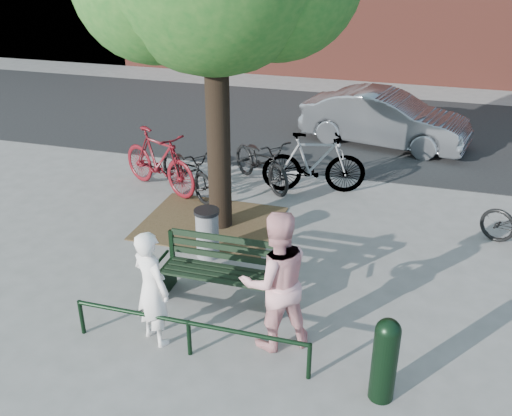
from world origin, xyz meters
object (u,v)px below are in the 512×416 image
(bollard, at_px, (385,357))
(litter_bin, at_px, (207,233))
(parked_car, at_px, (385,119))
(bicycle_c, at_px, (261,161))
(person_right, at_px, (276,281))
(park_bench, at_px, (223,269))
(person_left, at_px, (152,288))

(bollard, xyz_separation_m, litter_bin, (-2.98, 2.38, -0.15))
(parked_car, bearing_deg, bicycle_c, 158.19)
(person_right, distance_m, bollard, 1.55)
(park_bench, distance_m, parked_car, 7.51)
(person_left, bearing_deg, parked_car, -76.28)
(parked_car, bearing_deg, person_right, -172.44)
(bicycle_c, bearing_deg, park_bench, -129.40)
(person_left, distance_m, bicycle_c, 5.21)
(bollard, height_order, litter_bin, bollard)
(person_left, bearing_deg, bollard, -156.41)
(person_right, height_order, parked_car, person_right)
(person_right, bearing_deg, parked_car, -125.94)
(litter_bin, relative_size, parked_car, 0.21)
(bollard, distance_m, litter_bin, 3.82)
(person_right, bearing_deg, park_bench, -69.85)
(park_bench, distance_m, bollard, 2.70)
(person_right, relative_size, litter_bin, 2.24)
(person_left, relative_size, litter_bin, 1.89)
(litter_bin, bearing_deg, person_left, -87.25)
(person_left, height_order, parked_car, person_left)
(person_left, distance_m, parked_car, 8.73)
(litter_bin, distance_m, parked_car, 6.68)
(person_left, relative_size, bollard, 1.48)
(person_left, relative_size, person_right, 0.85)
(park_bench, distance_m, bicycle_c, 4.12)
(person_left, height_order, litter_bin, person_left)
(bicycle_c, bearing_deg, parked_car, 8.29)
(bollard, relative_size, bicycle_c, 0.53)
(person_right, distance_m, bicycle_c, 5.09)
(person_right, distance_m, litter_bin, 2.45)
(person_left, relative_size, parked_car, 0.39)
(park_bench, xyz_separation_m, parked_car, (1.59, 7.34, 0.18))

